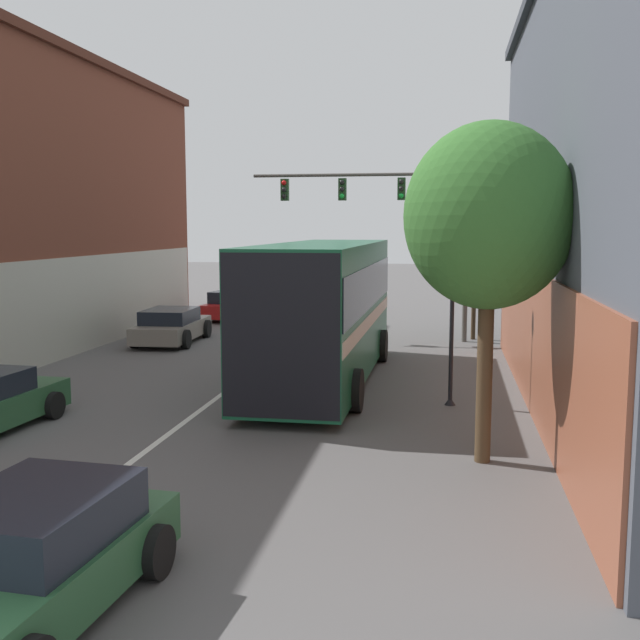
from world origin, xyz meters
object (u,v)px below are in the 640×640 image
at_px(hatchback_foreground, 28,562).
at_px(parked_car_left_far, 172,326).
at_px(bus, 324,305).
at_px(parked_car_left_mid, 236,305).
at_px(street_tree_near, 489,218).
at_px(traffic_signal_gantry, 393,211).
at_px(street_lamp, 453,289).
at_px(street_tree_far, 476,216).

height_order(hatchback_foreground, parked_car_left_far, hatchback_foreground).
bearing_deg(bus, parked_car_left_far, 48.97).
xyz_separation_m(parked_car_left_mid, street_tree_near, (10.13, -19.45, 3.72)).
bearing_deg(street_tree_near, bus, 121.51).
height_order(parked_car_left_far, traffic_signal_gantry, traffic_signal_gantry).
bearing_deg(parked_car_left_far, hatchback_foreground, -166.47).
relative_size(parked_car_left_mid, street_lamp, 1.10).
bearing_deg(street_lamp, traffic_signal_gantry, 101.87).
height_order(parked_car_left_mid, street_tree_near, street_tree_near).
height_order(street_tree_near, street_tree_far, street_tree_far).
height_order(bus, street_tree_far, street_tree_far).
relative_size(hatchback_foreground, parked_car_left_far, 0.95).
xyz_separation_m(parked_car_left_mid, parked_car_left_far, (-0.32, -7.27, -0.02)).
xyz_separation_m(bus, hatchback_foreground, (-1.11, -12.77, -1.45)).
distance_m(traffic_signal_gantry, street_tree_far, 3.05).
bearing_deg(bus, street_tree_far, -26.42).
distance_m(bus, parked_car_left_far, 8.83).
bearing_deg(street_tree_far, parked_car_left_mid, 156.20).
bearing_deg(traffic_signal_gantry, street_lamp, -78.13).
height_order(hatchback_foreground, street_tree_near, street_tree_near).
xyz_separation_m(hatchback_foreground, street_lamp, (4.49, 10.58, 2.10)).
relative_size(parked_car_left_mid, parked_car_left_far, 1.03).
distance_m(hatchback_foreground, street_tree_far, 22.20).
bearing_deg(street_lamp, parked_car_left_far, 141.22).
bearing_deg(parked_car_left_far, traffic_signal_gantry, -78.27).
distance_m(parked_car_left_far, street_tree_far, 11.79).
xyz_separation_m(parked_car_left_mid, street_tree_far, (10.46, -4.62, 3.93)).
bearing_deg(parked_car_left_far, street_lamp, -131.51).
relative_size(parked_car_left_far, street_tree_near, 0.73).
bearing_deg(street_tree_near, traffic_signal_gantry, 100.56).
relative_size(street_tree_near, street_tree_far, 0.93).
distance_m(parked_car_left_far, traffic_signal_gantry, 9.05).
relative_size(parked_car_left_mid, street_tree_near, 0.75).
relative_size(parked_car_left_far, street_lamp, 1.08).
bearing_deg(street_lamp, hatchback_foreground, -113.02).
height_order(bus, street_tree_near, street_tree_near).
xyz_separation_m(parked_car_left_far, street_lamp, (9.90, -7.95, 2.14)).
xyz_separation_m(parked_car_left_mid, street_lamp, (9.58, -15.22, 2.13)).
xyz_separation_m(hatchback_foreground, parked_car_left_far, (-5.41, 18.53, -0.04)).
distance_m(street_tree_near, street_tree_far, 14.84).
bearing_deg(street_lamp, bus, 147.11).
relative_size(hatchback_foreground, traffic_signal_gantry, 0.53).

